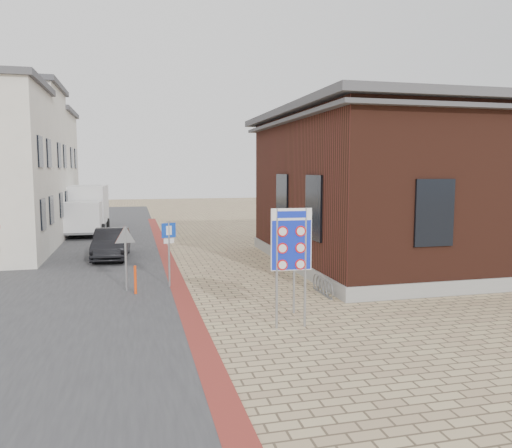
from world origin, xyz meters
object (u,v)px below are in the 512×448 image
box_truck (86,210)px  essen_sign (294,266)px  bollard (135,280)px  border_sign (291,242)px  sedan (111,244)px  parking_sign (169,242)px

box_truck → essen_sign: bearing=-67.6°
box_truck → bollard: size_ratio=6.21×
box_truck → essen_sign: size_ratio=2.84×
box_truck → border_sign: bearing=-69.9°
sedan → parking_sign: 6.97m
sedan → box_truck: box_truck is taller
border_sign → bollard: bearing=134.5°
sedan → border_sign: (5.05, -11.99, 1.61)m
essen_sign → parking_sign: size_ratio=0.90×
box_truck → essen_sign: box_truck is taller
sedan → border_sign: border_sign is taller
essen_sign → border_sign: bearing=-96.6°
border_sign → essen_sign: border_sign is taller
border_sign → parking_sign: 6.17m
box_truck → parking_sign: 16.67m
border_sign → bollard: border_sign is taller
box_truck → parking_sign: bearing=-73.3°
box_truck → bollard: box_truck is taller
border_sign → essen_sign: bearing=72.1°
border_sign → essen_sign: 1.63m
box_truck → parking_sign: box_truck is taller
parking_sign → essen_sign: bearing=-71.0°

